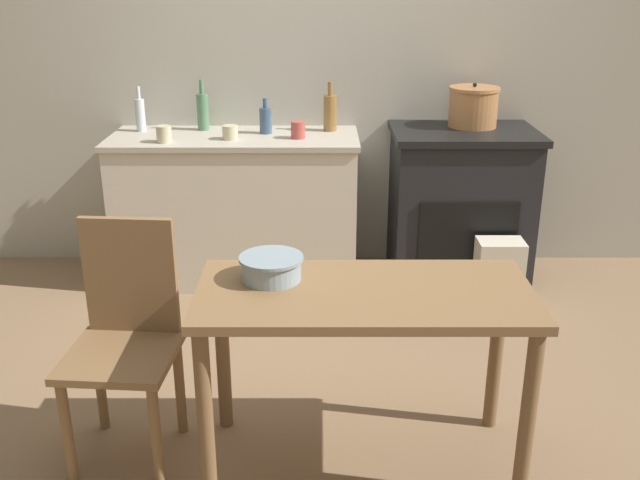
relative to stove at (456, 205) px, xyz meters
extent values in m
plane|color=#896B4C|center=(-0.82, -1.26, -0.46)|extent=(14.00, 14.00, 0.00)
cube|color=#B2AD9E|center=(-0.82, 0.33, 0.81)|extent=(8.00, 0.07, 2.55)
cube|color=beige|center=(-1.34, 0.01, -0.04)|extent=(1.41, 0.57, 0.85)
cube|color=#B6AD9C|center=(-1.34, 0.01, 0.41)|extent=(1.44, 0.60, 0.03)
cube|color=black|center=(0.00, 0.00, -0.02)|extent=(0.80, 0.58, 0.88)
cube|color=black|center=(0.00, 0.00, 0.44)|extent=(0.84, 0.62, 0.04)
cube|color=black|center=(0.00, -0.30, -0.08)|extent=(0.56, 0.01, 0.37)
cube|color=olive|center=(-0.68, -1.78, 0.25)|extent=(1.20, 0.56, 0.03)
cylinder|color=brown|center=(-1.23, -2.01, -0.12)|extent=(0.06, 0.06, 0.69)
cylinder|color=brown|center=(-0.13, -2.01, -0.12)|extent=(0.06, 0.06, 0.69)
cylinder|color=brown|center=(-1.23, -1.55, -0.12)|extent=(0.06, 0.06, 0.69)
cylinder|color=brown|center=(-0.13, -1.55, -0.12)|extent=(0.06, 0.06, 0.69)
cube|color=olive|center=(-1.58, -1.75, -0.02)|extent=(0.43, 0.43, 0.03)
cube|color=olive|center=(-1.57, -1.56, 0.22)|extent=(0.36, 0.06, 0.47)
cylinder|color=olive|center=(-1.76, -1.90, -0.25)|extent=(0.04, 0.04, 0.42)
cylinder|color=olive|center=(-1.43, -1.92, -0.25)|extent=(0.04, 0.04, 0.42)
cylinder|color=olive|center=(-1.73, -1.57, -0.25)|extent=(0.04, 0.04, 0.42)
cylinder|color=olive|center=(-1.40, -1.60, -0.25)|extent=(0.04, 0.04, 0.42)
cube|color=beige|center=(0.16, -0.43, -0.26)|extent=(0.25, 0.18, 0.39)
cylinder|color=#B77A47|center=(0.06, 0.09, 0.56)|extent=(0.28, 0.28, 0.21)
cylinder|color=#B77A47|center=(0.06, 0.09, 0.68)|extent=(0.29, 0.29, 0.02)
sphere|color=black|center=(0.06, 0.09, 0.70)|extent=(0.02, 0.02, 0.02)
cylinder|color=#93A8B2|center=(-1.01, -1.69, 0.31)|extent=(0.21, 0.21, 0.09)
cylinder|color=#8597A0|center=(-1.01, -1.69, 0.35)|extent=(0.23, 0.23, 0.01)
cylinder|color=olive|center=(-0.78, 0.15, 0.52)|extent=(0.08, 0.08, 0.21)
cylinder|color=olive|center=(-0.78, 0.15, 0.67)|extent=(0.03, 0.03, 0.08)
cylinder|color=#3D5675|center=(-1.16, 0.07, 0.49)|extent=(0.07, 0.07, 0.15)
cylinder|color=#3D5675|center=(-1.16, 0.07, 0.60)|extent=(0.03, 0.03, 0.06)
cylinder|color=#517F5B|center=(-1.54, 0.17, 0.53)|extent=(0.07, 0.07, 0.21)
cylinder|color=#517F5B|center=(-1.54, 0.17, 0.68)|extent=(0.03, 0.03, 0.08)
cylinder|color=silver|center=(-1.90, 0.14, 0.52)|extent=(0.06, 0.06, 0.19)
cylinder|color=silver|center=(-1.90, 0.14, 0.65)|extent=(0.02, 0.02, 0.07)
cylinder|color=#B74C42|center=(-0.96, -0.06, 0.47)|extent=(0.08, 0.08, 0.10)
cylinder|color=beige|center=(-1.35, -0.09, 0.46)|extent=(0.09, 0.09, 0.08)
cylinder|color=beige|center=(-1.71, -0.16, 0.47)|extent=(0.08, 0.08, 0.09)
camera|label=1|loc=(-0.84, -4.07, 1.32)|focal=40.00mm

